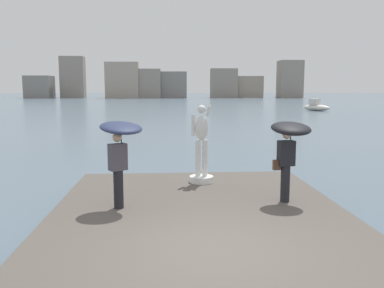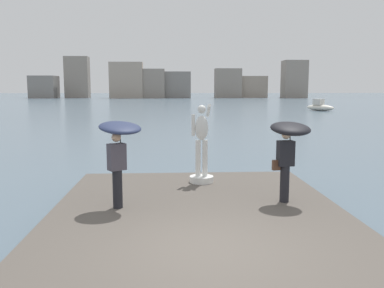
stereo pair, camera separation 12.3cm
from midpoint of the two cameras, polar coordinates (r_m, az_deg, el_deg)
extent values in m
plane|color=slate|center=(46.71, -2.92, 4.06)|extent=(400.00, 400.00, 0.00)
cube|color=#564F47|center=(8.75, 0.93, -11.58)|extent=(6.59, 9.23, 0.40)
cylinder|color=white|center=(11.81, 1.03, -4.96)|extent=(0.69, 0.69, 0.18)
cylinder|color=white|center=(11.68, 0.55, -2.02)|extent=(0.15, 0.15, 1.05)
cylinder|color=white|center=(11.69, 1.52, -2.01)|extent=(0.15, 0.15, 1.05)
ellipsoid|color=white|center=(11.57, 1.05, 2.28)|extent=(0.38, 0.26, 0.70)
sphere|color=white|center=(11.53, 1.05, 4.90)|extent=(0.24, 0.24, 0.24)
cylinder|color=white|center=(11.54, -0.14, 2.67)|extent=(0.10, 0.10, 0.62)
cylinder|color=white|center=(11.82, 2.01, 4.76)|extent=(0.10, 0.59, 0.40)
cylinder|color=black|center=(9.40, -10.66, -6.25)|extent=(0.22, 0.22, 0.88)
cube|color=#47424C|center=(9.25, -10.78, -1.80)|extent=(0.45, 0.41, 0.60)
sphere|color=tan|center=(9.19, -10.85, 0.93)|extent=(0.21, 0.21, 0.21)
cylinder|color=#262626|center=(9.29, -10.27, 0.27)|extent=(0.02, 0.02, 0.55)
ellipsoid|color=navy|center=(9.25, -10.32, 2.26)|extent=(1.33, 1.34, 0.37)
cylinder|color=black|center=(10.00, 12.62, -5.45)|extent=(0.22, 0.22, 0.88)
cube|color=black|center=(9.86, 12.75, -1.26)|extent=(0.41, 0.29, 0.60)
sphere|color=beige|center=(9.80, 12.83, 1.31)|extent=(0.21, 0.21, 0.21)
cylinder|color=#262626|center=(9.91, 13.34, 0.43)|extent=(0.02, 0.02, 0.47)
ellipsoid|color=black|center=(9.87, 13.40, 2.14)|extent=(1.07, 1.09, 0.40)
cube|color=#513323|center=(9.84, 11.48, -2.90)|extent=(0.19, 0.12, 0.24)
ellipsoid|color=silver|center=(58.27, 17.02, 4.91)|extent=(3.52, 4.29, 0.86)
cube|color=beige|center=(58.42, 16.79, 5.70)|extent=(1.53, 1.58, 0.81)
cube|color=gray|center=(133.88, -20.69, 7.51)|extent=(7.62, 7.38, 6.77)
cube|color=gray|center=(134.07, -16.44, 8.99)|extent=(7.28, 4.48, 12.83)
cube|color=#A89989|center=(126.09, -9.82, 8.83)|extent=(9.98, 4.27, 10.82)
cube|color=gray|center=(127.32, -6.73, 8.43)|extent=(9.92, 6.73, 8.83)
cube|color=gray|center=(128.66, -2.79, 8.30)|extent=(8.60, 6.71, 8.08)
cube|color=gray|center=(129.50, 4.47, 8.51)|extent=(8.25, 4.22, 9.10)
cube|color=gray|center=(132.72, 7.95, 7.96)|extent=(8.70, 4.43, 6.84)
cube|color=gray|center=(132.26, 13.57, 8.84)|extent=(7.07, 5.97, 11.56)
camera|label=1|loc=(0.06, -90.31, -0.04)|focal=37.93mm
camera|label=2|loc=(0.06, 89.69, 0.04)|focal=37.93mm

